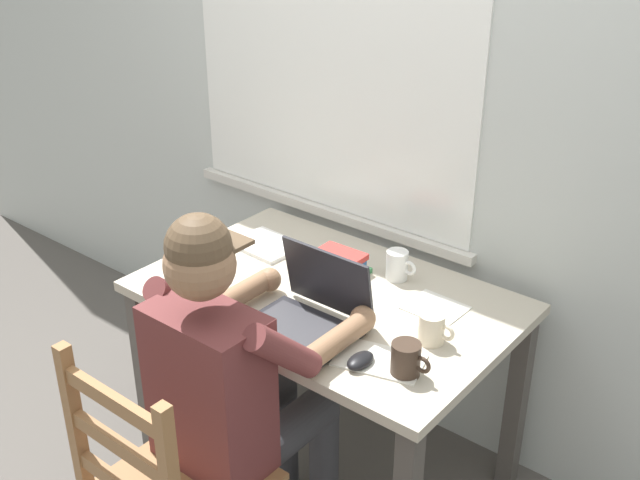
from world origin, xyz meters
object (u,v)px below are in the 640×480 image
(desk, at_px, (326,319))
(laptop, at_px, (311,310))
(computer_mouse, at_px, (360,361))
(coffee_mug_dark, at_px, (406,359))
(seated_person, at_px, (237,379))
(coffee_mug_spare, at_px, (432,328))
(coffee_mug_white, at_px, (398,265))
(book_stack_main, at_px, (339,263))

(desk, height_order, laptop, laptop)
(laptop, height_order, computer_mouse, laptop)
(laptop, height_order, coffee_mug_dark, laptop)
(seated_person, bearing_deg, coffee_mug_dark, 32.44)
(seated_person, height_order, laptop, seated_person)
(laptop, distance_m, coffee_mug_spare, 0.37)
(laptop, bearing_deg, computer_mouse, -17.42)
(laptop, height_order, coffee_mug_white, laptop)
(seated_person, distance_m, coffee_mug_spare, 0.59)
(seated_person, xyz_separation_m, laptop, (0.04, 0.29, 0.11))
(desk, distance_m, laptop, 0.25)
(computer_mouse, bearing_deg, coffee_mug_white, 112.41)
(coffee_mug_dark, bearing_deg, laptop, 175.28)
(coffee_mug_white, bearing_deg, computer_mouse, -67.59)
(desk, xyz_separation_m, book_stack_main, (-0.06, 0.14, 0.14))
(seated_person, height_order, coffee_mug_dark, seated_person)
(desk, distance_m, computer_mouse, 0.43)
(desk, height_order, computer_mouse, computer_mouse)
(seated_person, height_order, book_stack_main, seated_person)
(computer_mouse, height_order, coffee_mug_spare, coffee_mug_spare)
(coffee_mug_dark, bearing_deg, coffee_mug_spare, 99.01)
(laptop, height_order, book_stack_main, laptop)
(computer_mouse, xyz_separation_m, coffee_mug_spare, (0.09, 0.23, 0.03))
(seated_person, relative_size, coffee_mug_white, 11.05)
(coffee_mug_white, bearing_deg, coffee_mug_dark, -53.64)
(seated_person, xyz_separation_m, coffee_mug_spare, (0.38, 0.44, 0.10))
(coffee_mug_white, height_order, coffee_mug_dark, coffee_mug_white)
(seated_person, distance_m, coffee_mug_dark, 0.50)
(coffee_mug_white, bearing_deg, seated_person, -96.92)
(seated_person, distance_m, coffee_mug_white, 0.71)
(desk, bearing_deg, coffee_mug_dark, -25.14)
(coffee_mug_dark, relative_size, book_stack_main, 0.68)
(desk, xyz_separation_m, coffee_mug_spare, (0.42, -0.03, 0.15))
(coffee_mug_dark, bearing_deg, book_stack_main, 145.10)
(seated_person, bearing_deg, coffee_mug_white, 83.08)
(computer_mouse, relative_size, book_stack_main, 0.56)
(coffee_mug_white, relative_size, coffee_mug_dark, 0.93)
(desk, xyz_separation_m, laptop, (0.08, -0.18, 0.16))
(coffee_mug_dark, bearing_deg, coffee_mug_white, 126.36)
(laptop, relative_size, coffee_mug_spare, 2.83)
(desk, relative_size, book_stack_main, 6.79)
(computer_mouse, relative_size, coffee_mug_dark, 0.82)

